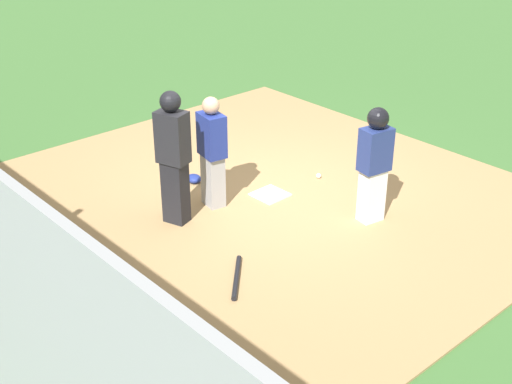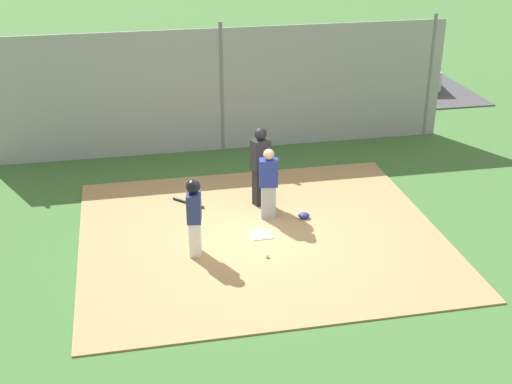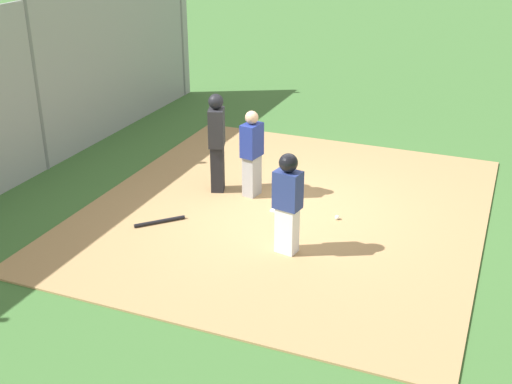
{
  "view_description": "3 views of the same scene",
  "coord_description": "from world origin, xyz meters",
  "px_view_note": "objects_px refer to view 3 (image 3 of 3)",
  "views": [
    {
      "loc": [
        6.3,
        -5.92,
        4.46
      ],
      "look_at": [
        0.81,
        -1.0,
        0.72
      ],
      "focal_mm": 48.59,
      "sensor_mm": 36.0,
      "label": 1
    },
    {
      "loc": [
        2.52,
        11.93,
        6.64
      ],
      "look_at": [
        -0.0,
        -0.51,
        0.75
      ],
      "focal_mm": 48.15,
      "sensor_mm": 36.0,
      "label": 2
    },
    {
      "loc": [
        9.44,
        3.29,
        4.81
      ],
      "look_at": [
        0.85,
        -0.21,
        0.65
      ],
      "focal_mm": 45.98,
      "sensor_mm": 36.0,
      "label": 3
    }
  ],
  "objects_px": {
    "baseball_bat": "(160,221)",
    "parked_car_silver": "(47,58)",
    "baseball": "(337,217)",
    "catcher": "(252,153)",
    "umpire": "(217,141)",
    "home_plate": "(286,208)",
    "catcher_mask": "(277,178)",
    "runner": "(288,198)"
  },
  "relations": [
    {
      "from": "catcher",
      "to": "baseball",
      "type": "bearing_deg",
      "value": -3.22
    },
    {
      "from": "home_plate",
      "to": "parked_car_silver",
      "type": "relative_size",
      "value": 0.1
    },
    {
      "from": "baseball_bat",
      "to": "catcher_mask",
      "type": "relative_size",
      "value": 3.49
    },
    {
      "from": "home_plate",
      "to": "parked_car_silver",
      "type": "distance_m",
      "value": 11.1
    },
    {
      "from": "umpire",
      "to": "baseball",
      "type": "height_order",
      "value": "umpire"
    },
    {
      "from": "umpire",
      "to": "baseball_bat",
      "type": "bearing_deg",
      "value": -120.21
    },
    {
      "from": "catcher",
      "to": "runner",
      "type": "distance_m",
      "value": 2.11
    },
    {
      "from": "home_plate",
      "to": "catcher",
      "type": "xyz_separation_m",
      "value": [
        -0.32,
        -0.76,
        0.78
      ]
    },
    {
      "from": "baseball_bat",
      "to": "baseball",
      "type": "relative_size",
      "value": 11.3
    },
    {
      "from": "home_plate",
      "to": "baseball",
      "type": "relative_size",
      "value": 5.95
    },
    {
      "from": "home_plate",
      "to": "runner",
      "type": "height_order",
      "value": "runner"
    },
    {
      "from": "baseball_bat",
      "to": "catcher",
      "type": "bearing_deg",
      "value": -166.31
    },
    {
      "from": "baseball",
      "to": "parked_car_silver",
      "type": "distance_m",
      "value": 11.91
    },
    {
      "from": "home_plate",
      "to": "runner",
      "type": "bearing_deg",
      "value": 19.84
    },
    {
      "from": "home_plate",
      "to": "parked_car_silver",
      "type": "bearing_deg",
      "value": -121.47
    },
    {
      "from": "baseball_bat",
      "to": "parked_car_silver",
      "type": "height_order",
      "value": "parked_car_silver"
    },
    {
      "from": "catcher",
      "to": "baseball",
      "type": "xyz_separation_m",
      "value": [
        0.39,
        1.67,
        -0.75
      ]
    },
    {
      "from": "umpire",
      "to": "catcher_mask",
      "type": "distance_m",
      "value": 1.44
    },
    {
      "from": "umpire",
      "to": "home_plate",
      "type": "bearing_deg",
      "value": -30.23
    },
    {
      "from": "baseball_bat",
      "to": "parked_car_silver",
      "type": "distance_m",
      "value": 10.49
    },
    {
      "from": "catcher",
      "to": "umpire",
      "type": "bearing_deg",
      "value": -166.78
    },
    {
      "from": "umpire",
      "to": "baseball",
      "type": "relative_size",
      "value": 23.95
    },
    {
      "from": "runner",
      "to": "catcher_mask",
      "type": "bearing_deg",
      "value": 33.51
    },
    {
      "from": "catcher",
      "to": "catcher_mask",
      "type": "height_order",
      "value": "catcher"
    },
    {
      "from": "catcher_mask",
      "to": "umpire",
      "type": "bearing_deg",
      "value": -48.31
    },
    {
      "from": "runner",
      "to": "parked_car_silver",
      "type": "bearing_deg",
      "value": 64.42
    },
    {
      "from": "parked_car_silver",
      "to": "home_plate",
      "type": "bearing_deg",
      "value": -113.35
    },
    {
      "from": "parked_car_silver",
      "to": "catcher",
      "type": "bearing_deg",
      "value": -114.05
    },
    {
      "from": "baseball",
      "to": "catcher_mask",
      "type": "bearing_deg",
      "value": -127.43
    },
    {
      "from": "runner",
      "to": "baseball_bat",
      "type": "relative_size",
      "value": 1.85
    },
    {
      "from": "runner",
      "to": "catcher_mask",
      "type": "distance_m",
      "value": 2.76
    },
    {
      "from": "baseball",
      "to": "umpire",
      "type": "bearing_deg",
      "value": -98.63
    },
    {
      "from": "catcher_mask",
      "to": "catcher",
      "type": "bearing_deg",
      "value": -16.31
    },
    {
      "from": "umpire",
      "to": "catcher_mask",
      "type": "bearing_deg",
      "value": 22.71
    },
    {
      "from": "catcher",
      "to": "parked_car_silver",
      "type": "relative_size",
      "value": 0.35
    },
    {
      "from": "runner",
      "to": "home_plate",
      "type": "bearing_deg",
      "value": 30.04
    },
    {
      "from": "catcher",
      "to": "catcher_mask",
      "type": "distance_m",
      "value": 1.05
    },
    {
      "from": "home_plate",
      "to": "parked_car_silver",
      "type": "height_order",
      "value": "parked_car_silver"
    },
    {
      "from": "catcher_mask",
      "to": "parked_car_silver",
      "type": "xyz_separation_m",
      "value": [
        -4.74,
        -8.9,
        0.52
      ]
    },
    {
      "from": "home_plate",
      "to": "baseball_bat",
      "type": "relative_size",
      "value": 0.53
    },
    {
      "from": "runner",
      "to": "baseball_bat",
      "type": "xyz_separation_m",
      "value": [
        -0.1,
        -2.21,
        -0.84
      ]
    },
    {
      "from": "runner",
      "to": "parked_car_silver",
      "type": "relative_size",
      "value": 0.35
    }
  ]
}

